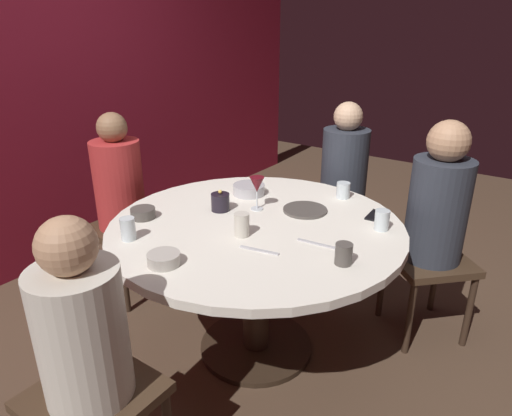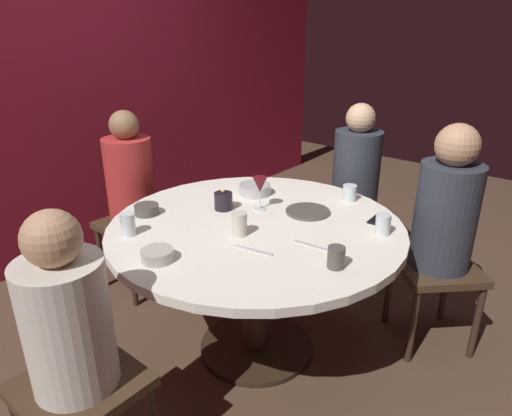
{
  "view_description": "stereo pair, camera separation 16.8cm",
  "coord_description": "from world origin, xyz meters",
  "px_view_note": "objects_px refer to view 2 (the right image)",
  "views": [
    {
      "loc": [
        -1.64,
        -1.15,
        1.65
      ],
      "look_at": [
        0.0,
        0.0,
        0.82
      ],
      "focal_mm": 31.9,
      "sensor_mm": 36.0,
      "label": 1
    },
    {
      "loc": [
        -1.54,
        -1.28,
        1.65
      ],
      "look_at": [
        0.0,
        0.0,
        0.82
      ],
      "focal_mm": 31.9,
      "sensor_mm": 36.0,
      "label": 2
    }
  ],
  "objects_px": {
    "seated_diner_front_right": "(445,216)",
    "cup_far_edge": "(128,224)",
    "dining_table": "(256,249)",
    "seated_diner_back": "(131,184)",
    "candle_holder": "(223,201)",
    "bowl_small_white": "(157,255)",
    "cell_phone": "(379,220)",
    "seated_diner_right": "(356,176)",
    "cup_by_left_diner": "(383,224)",
    "seated_diner_left": "(69,329)",
    "cup_center_front": "(239,224)",
    "cup_by_right_diner": "(336,257)",
    "wine_glass": "(260,186)",
    "cup_near_candle": "(350,193)",
    "bowl_salad_center": "(147,209)",
    "bowl_serving_large": "(255,189)",
    "dinner_plate": "(308,212)"
  },
  "relations": [
    {
      "from": "seated_diner_right",
      "to": "candle_holder",
      "type": "distance_m",
      "value": 1.0
    },
    {
      "from": "seated_diner_right",
      "to": "cup_by_left_diner",
      "type": "height_order",
      "value": "seated_diner_right"
    },
    {
      "from": "seated_diner_front_right",
      "to": "dinner_plate",
      "type": "relative_size",
      "value": 5.38
    },
    {
      "from": "cup_by_right_diner",
      "to": "wine_glass",
      "type": "bearing_deg",
      "value": 66.07
    },
    {
      "from": "seated_diner_right",
      "to": "wine_glass",
      "type": "bearing_deg",
      "value": -6.54
    },
    {
      "from": "seated_diner_left",
      "to": "wine_glass",
      "type": "bearing_deg",
      "value": 4.94
    },
    {
      "from": "wine_glass",
      "to": "bowl_small_white",
      "type": "height_order",
      "value": "wine_glass"
    },
    {
      "from": "dining_table",
      "to": "cell_phone",
      "type": "relative_size",
      "value": 10.16
    },
    {
      "from": "seated_diner_right",
      "to": "bowl_salad_center",
      "type": "bearing_deg",
      "value": -21.47
    },
    {
      "from": "seated_diner_left",
      "to": "cup_center_front",
      "type": "distance_m",
      "value": 0.84
    },
    {
      "from": "seated_diner_front_right",
      "to": "cup_far_edge",
      "type": "xyz_separation_m",
      "value": [
        -1.14,
        1.04,
        0.05
      ]
    },
    {
      "from": "wine_glass",
      "to": "bowl_salad_center",
      "type": "relative_size",
      "value": 1.45
    },
    {
      "from": "dining_table",
      "to": "seated_diner_back",
      "type": "bearing_deg",
      "value": 90.0
    },
    {
      "from": "seated_diner_right",
      "to": "cup_center_front",
      "type": "relative_size",
      "value": 11.02
    },
    {
      "from": "cup_by_right_diner",
      "to": "cup_far_edge",
      "type": "distance_m",
      "value": 0.94
    },
    {
      "from": "seated_diner_right",
      "to": "cell_phone",
      "type": "height_order",
      "value": "seated_diner_right"
    },
    {
      "from": "seated_diner_left",
      "to": "bowl_serving_large",
      "type": "xyz_separation_m",
      "value": [
        1.28,
        0.26,
        0.08
      ]
    },
    {
      "from": "seated_diner_back",
      "to": "cup_far_edge",
      "type": "distance_m",
      "value": 0.8
    },
    {
      "from": "dining_table",
      "to": "cell_phone",
      "type": "distance_m",
      "value": 0.62
    },
    {
      "from": "cup_near_candle",
      "to": "cup_far_edge",
      "type": "distance_m",
      "value": 1.17
    },
    {
      "from": "seated_diner_left",
      "to": "seated_diner_back",
      "type": "distance_m",
      "value": 1.41
    },
    {
      "from": "wine_glass",
      "to": "cup_near_candle",
      "type": "distance_m",
      "value": 0.51
    },
    {
      "from": "seated_diner_right",
      "to": "cup_center_front",
      "type": "xyz_separation_m",
      "value": [
        -1.14,
        -0.03,
        0.07
      ]
    },
    {
      "from": "seated_diner_back",
      "to": "candle_holder",
      "type": "xyz_separation_m",
      "value": [
        0.03,
        -0.76,
        0.07
      ]
    },
    {
      "from": "dining_table",
      "to": "cup_far_edge",
      "type": "height_order",
      "value": "cup_far_edge"
    },
    {
      "from": "dining_table",
      "to": "bowl_small_white",
      "type": "distance_m",
      "value": 0.57
    },
    {
      "from": "seated_diner_left",
      "to": "seated_diner_front_right",
      "type": "height_order",
      "value": "seated_diner_front_right"
    },
    {
      "from": "cup_center_front",
      "to": "cup_by_left_diner",
      "type": "bearing_deg",
      "value": -49.22
    },
    {
      "from": "cup_far_edge",
      "to": "dinner_plate",
      "type": "bearing_deg",
      "value": -33.28
    },
    {
      "from": "bowl_serving_large",
      "to": "cup_near_candle",
      "type": "xyz_separation_m",
      "value": [
        0.26,
        -0.46,
        0.01
      ]
    },
    {
      "from": "bowl_salad_center",
      "to": "cup_center_front",
      "type": "bearing_deg",
      "value": -77.21
    },
    {
      "from": "candle_holder",
      "to": "bowl_small_white",
      "type": "height_order",
      "value": "candle_holder"
    },
    {
      "from": "bowl_serving_large",
      "to": "cup_near_candle",
      "type": "height_order",
      "value": "cup_near_candle"
    },
    {
      "from": "seated_diner_right",
      "to": "cup_center_front",
      "type": "distance_m",
      "value": 1.15
    },
    {
      "from": "seated_diner_front_right",
      "to": "cell_phone",
      "type": "relative_size",
      "value": 8.66
    },
    {
      "from": "seated_diner_back",
      "to": "cell_phone",
      "type": "xyz_separation_m",
      "value": [
        0.42,
        -1.45,
        0.03
      ]
    },
    {
      "from": "bowl_serving_large",
      "to": "bowl_small_white",
      "type": "height_order",
      "value": "bowl_serving_large"
    },
    {
      "from": "dinner_plate",
      "to": "cup_center_front",
      "type": "distance_m",
      "value": 0.43
    },
    {
      "from": "cup_by_right_diner",
      "to": "cup_far_edge",
      "type": "xyz_separation_m",
      "value": [
        -0.35,
        0.88,
        0.01
      ]
    },
    {
      "from": "seated_diner_back",
      "to": "seated_diner_front_right",
      "type": "distance_m",
      "value": 1.81
    },
    {
      "from": "wine_glass",
      "to": "cup_by_left_diner",
      "type": "bearing_deg",
      "value": -77.97
    },
    {
      "from": "seated_diner_right",
      "to": "dining_table",
      "type": "bearing_deg",
      "value": 0.0
    },
    {
      "from": "seated_diner_right",
      "to": "cup_center_front",
      "type": "height_order",
      "value": "seated_diner_right"
    },
    {
      "from": "dining_table",
      "to": "bowl_small_white",
      "type": "height_order",
      "value": "bowl_small_white"
    },
    {
      "from": "bowl_serving_large",
      "to": "cup_far_edge",
      "type": "bearing_deg",
      "value": 172.47
    },
    {
      "from": "candle_holder",
      "to": "bowl_small_white",
      "type": "xyz_separation_m",
      "value": [
        -0.57,
        -0.17,
        -0.02
      ]
    },
    {
      "from": "wine_glass",
      "to": "bowl_salad_center",
      "type": "xyz_separation_m",
      "value": [
        -0.41,
        0.4,
        -0.1
      ]
    },
    {
      "from": "seated_diner_left",
      "to": "cup_far_edge",
      "type": "relative_size",
      "value": 10.87
    },
    {
      "from": "candle_holder",
      "to": "cup_by_right_diner",
      "type": "height_order",
      "value": "candle_holder"
    },
    {
      "from": "seated_diner_front_right",
      "to": "cup_far_edge",
      "type": "distance_m",
      "value": 1.55
    }
  ]
}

